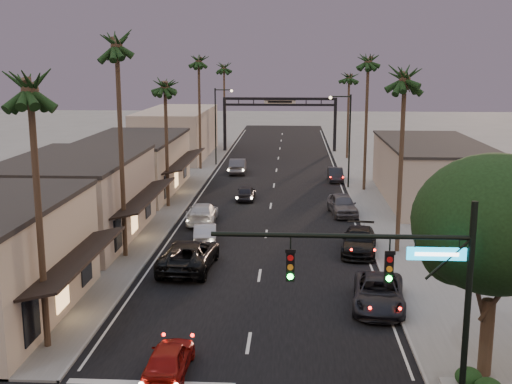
# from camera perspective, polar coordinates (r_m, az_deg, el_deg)

# --- Properties ---
(ground) EXTENTS (200.00, 200.00, 0.00)m
(ground) POSITION_cam_1_polar(r_m,az_deg,el_deg) (57.44, 1.42, -0.58)
(ground) COLOR slate
(ground) RESTS_ON ground
(road) EXTENTS (14.00, 120.00, 0.02)m
(road) POSITION_cam_1_polar(r_m,az_deg,el_deg) (62.33, 1.58, 0.40)
(road) COLOR black
(road) RESTS_ON ground
(sidewalk_left) EXTENTS (5.00, 92.00, 0.12)m
(sidewalk_left) POSITION_cam_1_polar(r_m,az_deg,el_deg) (70.10, -6.03, 1.65)
(sidewalk_left) COLOR slate
(sidewalk_left) RESTS_ON ground
(sidewalk_right) EXTENTS (5.00, 92.00, 0.12)m
(sidewalk_right) POSITION_cam_1_polar(r_m,az_deg,el_deg) (69.59, 9.61, 1.48)
(sidewalk_right) COLOR slate
(sidewalk_right) RESTS_ON ground
(storefront_mid) EXTENTS (8.00, 14.00, 5.50)m
(storefront_mid) POSITION_cam_1_polar(r_m,az_deg,el_deg) (45.63, -15.73, -0.70)
(storefront_mid) COLOR tan
(storefront_mid) RESTS_ON ground
(storefront_far) EXTENTS (8.00, 16.00, 5.00)m
(storefront_far) POSITION_cam_1_polar(r_m,az_deg,el_deg) (60.74, -10.86, 2.29)
(storefront_far) COLOR #C6B097
(storefront_far) RESTS_ON ground
(storefront_dist) EXTENTS (8.00, 20.00, 6.00)m
(storefront_dist) POSITION_cam_1_polar(r_m,az_deg,el_deg) (82.96, -7.02, 5.23)
(storefront_dist) COLOR tan
(storefront_dist) RESTS_ON ground
(building_right) EXTENTS (8.00, 18.00, 5.00)m
(building_right) POSITION_cam_1_polar(r_m,az_deg,el_deg) (58.21, 15.35, 1.68)
(building_right) COLOR tan
(building_right) RESTS_ON ground
(traffic_signal) EXTENTS (8.51, 0.22, 7.80)m
(traffic_signal) POSITION_cam_1_polar(r_m,az_deg,el_deg) (21.66, 13.49, -7.78)
(traffic_signal) COLOR black
(traffic_signal) RESTS_ON ground
(corner_tree) EXTENTS (6.20, 6.20, 8.80)m
(corner_tree) POSITION_cam_1_polar(r_m,az_deg,el_deg) (25.52, 20.66, -3.15)
(corner_tree) COLOR #38281C
(corner_tree) RESTS_ON ground
(arch) EXTENTS (15.20, 0.40, 7.27)m
(arch) POSITION_cam_1_polar(r_m,az_deg,el_deg) (86.38, 2.12, 7.25)
(arch) COLOR black
(arch) RESTS_ON ground
(streetlight_right) EXTENTS (2.13, 0.30, 9.00)m
(streetlight_right) POSITION_cam_1_polar(r_m,az_deg,el_deg) (61.69, 8.07, 5.18)
(streetlight_right) COLOR black
(streetlight_right) RESTS_ON ground
(streetlight_left) EXTENTS (2.13, 0.30, 9.00)m
(streetlight_left) POSITION_cam_1_polar(r_m,az_deg,el_deg) (74.93, -3.41, 6.40)
(streetlight_left) COLOR black
(streetlight_left) RESTS_ON ground
(palm_la) EXTENTS (3.20, 3.20, 13.20)m
(palm_la) POSITION_cam_1_polar(r_m,az_deg,el_deg) (27.20, -19.52, 9.47)
(palm_la) COLOR #38281C
(palm_la) RESTS_ON ground
(palm_lb) EXTENTS (3.20, 3.20, 15.20)m
(palm_lb) POSITION_cam_1_polar(r_m,az_deg,el_deg) (39.53, -12.31, 13.16)
(palm_lb) COLOR #38281C
(palm_lb) RESTS_ON ground
(palm_lc) EXTENTS (3.20, 3.20, 12.20)m
(palm_lc) POSITION_cam_1_polar(r_m,az_deg,el_deg) (53.17, -8.11, 9.71)
(palm_lc) COLOR #38281C
(palm_lc) RESTS_ON ground
(palm_ld) EXTENTS (3.20, 3.20, 14.20)m
(palm_ld) POSITION_cam_1_polar(r_m,az_deg,el_deg) (71.87, -5.13, 11.81)
(palm_ld) COLOR #38281C
(palm_ld) RESTS_ON ground
(palm_ra) EXTENTS (3.20, 3.20, 13.20)m
(palm_ra) POSITION_cam_1_polar(r_m,az_deg,el_deg) (40.67, 13.12, 10.34)
(palm_ra) COLOR #38281C
(palm_ra) RESTS_ON ground
(palm_rb) EXTENTS (3.20, 3.20, 14.20)m
(palm_rb) POSITION_cam_1_polar(r_m,az_deg,el_deg) (60.48, 9.96, 11.72)
(palm_rb) COLOR #38281C
(palm_rb) RESTS_ON ground
(palm_rc) EXTENTS (3.20, 3.20, 12.20)m
(palm_rc) POSITION_cam_1_polar(r_m,az_deg,el_deg) (80.40, 8.29, 10.33)
(palm_rc) COLOR #38281C
(palm_rc) RESTS_ON ground
(palm_far) EXTENTS (3.20, 3.20, 13.20)m
(palm_far) POSITION_cam_1_polar(r_m,az_deg,el_deg) (94.65, -2.87, 11.21)
(palm_far) COLOR #38281C
(palm_far) RESTS_ON ground
(oncoming_red) EXTENTS (1.66, 3.96, 1.34)m
(oncoming_red) POSITION_cam_1_polar(r_m,az_deg,el_deg) (26.25, -7.74, -14.45)
(oncoming_red) COLOR maroon
(oncoming_red) RESTS_ON ground
(oncoming_pickup) EXTENTS (3.21, 6.40, 1.74)m
(oncoming_pickup) POSITION_cam_1_polar(r_m,az_deg,el_deg) (38.30, -5.97, -5.57)
(oncoming_pickup) COLOR black
(oncoming_pickup) RESTS_ON ground
(oncoming_silver) EXTENTS (1.93, 4.33, 1.38)m
(oncoming_silver) POSITION_cam_1_polar(r_m,az_deg,el_deg) (43.54, -4.53, -3.67)
(oncoming_silver) COLOR #9D9DA2
(oncoming_silver) RESTS_ON ground
(oncoming_white) EXTENTS (2.32, 5.30, 1.51)m
(oncoming_white) POSITION_cam_1_polar(r_m,az_deg,el_deg) (48.93, -4.79, -1.87)
(oncoming_white) COLOR #B8B8B8
(oncoming_white) RESTS_ON ground
(oncoming_dgrey) EXTENTS (1.59, 3.89, 1.32)m
(oncoming_dgrey) POSITION_cam_1_polar(r_m,az_deg,el_deg) (56.69, -0.90, -0.05)
(oncoming_dgrey) COLOR black
(oncoming_dgrey) RESTS_ON ground
(oncoming_grey_far) EXTENTS (1.90, 4.98, 1.62)m
(oncoming_grey_far) POSITION_cam_1_polar(r_m,az_deg,el_deg) (70.18, -1.64, 2.34)
(oncoming_grey_far) COLOR #424145
(oncoming_grey_far) RESTS_ON ground
(curbside_near) EXTENTS (3.12, 5.69, 1.51)m
(curbside_near) POSITION_cam_1_polar(r_m,az_deg,el_deg) (32.98, 10.85, -8.81)
(curbside_near) COLOR black
(curbside_near) RESTS_ON ground
(curbside_black) EXTENTS (2.82, 5.51, 1.53)m
(curbside_black) POSITION_cam_1_polar(r_m,az_deg,el_deg) (41.81, 9.16, -4.32)
(curbside_black) COLOR black
(curbside_black) RESTS_ON ground
(curbside_grey) EXTENTS (2.49, 5.06, 1.66)m
(curbside_grey) POSITION_cam_1_polar(r_m,az_deg,el_deg) (51.72, 7.69, -1.11)
(curbside_grey) COLOR #48474C
(curbside_grey) RESTS_ON ground
(curbside_far) EXTENTS (1.50, 4.16, 1.36)m
(curbside_far) POSITION_cam_1_polar(r_m,az_deg,el_deg) (66.05, 7.07, 1.55)
(curbside_far) COLOR black
(curbside_far) RESTS_ON ground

